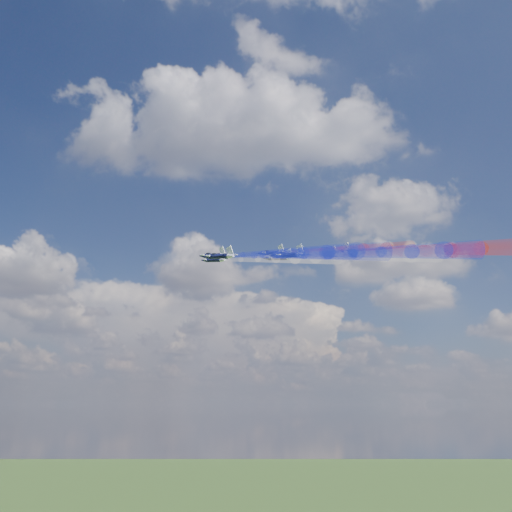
# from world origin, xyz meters

# --- Properties ---
(jet_lead) EXTENTS (13.62, 13.57, 6.23)m
(jet_lead) POSITION_xyz_m (-20.99, 14.16, 133.99)
(jet_lead) COLOR black
(trail_lead) EXTENTS (32.16, 26.83, 10.44)m
(trail_lead) POSITION_xyz_m (-2.36, -0.29, 130.07)
(trail_lead) COLOR white
(jet_inner_left) EXTENTS (13.62, 13.57, 6.23)m
(jet_inner_left) POSITION_xyz_m (-18.48, 0.06, 131.42)
(jet_inner_left) COLOR black
(trail_inner_left) EXTENTS (32.16, 26.83, 10.44)m
(trail_inner_left) POSITION_xyz_m (0.15, -14.40, 127.50)
(trail_inner_left) COLOR #1924D4
(jet_inner_right) EXTENTS (13.62, 13.57, 6.23)m
(jet_inner_right) POSITION_xyz_m (-4.70, 14.10, 135.53)
(jet_inner_right) COLOR black
(trail_inner_right) EXTENTS (32.16, 26.83, 10.44)m
(trail_inner_right) POSITION_xyz_m (13.93, -0.36, 131.61)
(trail_inner_right) COLOR red
(jet_outer_left) EXTENTS (13.62, 13.57, 6.23)m
(jet_outer_left) POSITION_xyz_m (-13.93, -15.59, 126.91)
(jet_outer_left) COLOR black
(trail_outer_left) EXTENTS (32.16, 26.83, 10.44)m
(trail_outer_left) POSITION_xyz_m (4.70, -30.04, 123.00)
(trail_outer_left) COLOR #1924D4
(jet_center_third) EXTENTS (13.62, 13.57, 6.23)m
(jet_center_third) POSITION_xyz_m (-1.79, 0.21, 130.35)
(jet_center_third) COLOR black
(trail_center_third) EXTENTS (32.16, 26.83, 10.44)m
(trail_center_third) POSITION_xyz_m (16.84, -14.24, 126.43)
(trail_center_third) COLOR white
(jet_outer_right) EXTENTS (13.62, 13.57, 6.23)m
(jet_outer_right) POSITION_xyz_m (9.62, 12.57, 134.16)
(jet_outer_right) COLOR black
(trail_outer_right) EXTENTS (32.16, 26.83, 10.44)m
(trail_outer_right) POSITION_xyz_m (28.25, -1.88, 130.25)
(trail_outer_right) COLOR red
(jet_rear_left) EXTENTS (13.62, 13.57, 6.23)m
(jet_rear_left) POSITION_xyz_m (1.41, -15.22, 126.81)
(jet_rear_left) COLOR black
(trail_rear_left) EXTENTS (32.16, 26.83, 10.44)m
(trail_rear_left) POSITION_xyz_m (20.04, -29.68, 122.90)
(trail_rear_left) COLOR #1924D4
(jet_rear_right) EXTENTS (13.62, 13.57, 6.23)m
(jet_rear_right) POSITION_xyz_m (12.36, 1.06, 131.52)
(jet_rear_right) COLOR black
(trail_rear_right) EXTENTS (32.16, 26.83, 10.44)m
(trail_rear_right) POSITION_xyz_m (30.99, -13.40, 127.61)
(trail_rear_right) COLOR red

